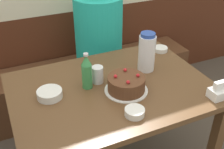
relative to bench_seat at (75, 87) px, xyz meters
name	(u,v)px	position (x,y,z in m)	size (l,w,h in m)	color
bench_seat	(75,87)	(0.00, 0.00, 0.00)	(2.21, 0.38, 0.44)	#56331E
dining_table	(112,101)	(0.00, -0.83, 0.41)	(1.17, 0.84, 0.74)	brown
birthday_cake	(126,84)	(0.06, -0.90, 0.56)	(0.25, 0.25, 0.11)	white
water_pitcher	(147,52)	(0.28, -0.74, 0.64)	(0.11, 0.11, 0.25)	white
soju_bottle	(87,72)	(-0.13, -0.77, 0.62)	(0.06, 0.06, 0.22)	#388E4C
napkin_holder	(219,92)	(0.50, -1.17, 0.55)	(0.11, 0.08, 0.11)	white
bowl_soup_white	(50,94)	(-0.36, -0.78, 0.54)	(0.14, 0.14, 0.04)	white
bowl_rice_small	(135,112)	(0.00, -1.11, 0.53)	(0.10, 0.10, 0.04)	white
bowl_side_dish	(161,49)	(0.51, -0.56, 0.53)	(0.10, 0.10, 0.03)	white
glass_water_tall	(98,75)	(-0.06, -0.75, 0.57)	(0.07, 0.07, 0.10)	silver
person_teal_shirt	(99,49)	(0.19, -0.15, 0.41)	(0.38, 0.38, 1.27)	#33333D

